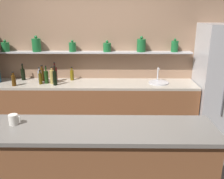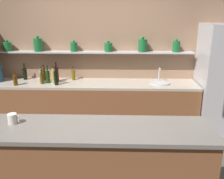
{
  "view_description": "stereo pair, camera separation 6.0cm",
  "coord_description": "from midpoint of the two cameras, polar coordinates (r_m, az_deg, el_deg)",
  "views": [
    {
      "loc": [
        0.28,
        -2.83,
        2.09
      ],
      "look_at": [
        0.25,
        0.29,
        1.1
      ],
      "focal_mm": 40.0,
      "sensor_mm": 36.0,
      "label": 1
    },
    {
      "loc": [
        0.34,
        -2.83,
        2.09
      ],
      "look_at": [
        0.25,
        0.29,
        1.1
      ],
      "focal_mm": 40.0,
      "sensor_mm": 36.0,
      "label": 2
    }
  ],
  "objects": [
    {
      "name": "bottle_spirit_0",
      "position": [
        4.3,
        -12.84,
        2.97
      ],
      "size": [
        0.07,
        0.07,
        0.29
      ],
      "color": "tan",
      "rests_on": "back_counter_unit"
    },
    {
      "name": "bottle_wine_3",
      "position": [
        4.34,
        -14.1,
        2.89
      ],
      "size": [
        0.07,
        0.07,
        0.3
      ],
      "color": "#193814",
      "rests_on": "back_counter_unit"
    },
    {
      "name": "bottle_wine_7",
      "position": [
        4.41,
        -12.19,
        3.49
      ],
      "size": [
        0.08,
        0.08,
        0.34
      ],
      "color": "#380C0C",
      "rests_on": "back_counter_unit"
    },
    {
      "name": "bottle_wine_2",
      "position": [
        4.68,
        -18.94,
        3.47
      ],
      "size": [
        0.07,
        0.07,
        0.29
      ],
      "color": "black",
      "rests_on": "back_counter_unit"
    },
    {
      "name": "island_counter",
      "position": [
        2.7,
        -5.51,
        -18.3
      ],
      "size": [
        2.53,
        0.61,
        1.02
      ],
      "color": "brown",
      "rests_on": "ground_plane"
    },
    {
      "name": "bottle_oil_8",
      "position": [
        4.32,
        -15.38,
        2.54
      ],
      "size": [
        0.06,
        0.06,
        0.24
      ],
      "color": "#47380A",
      "rests_on": "back_counter_unit"
    },
    {
      "name": "ground_plane",
      "position": [
        3.53,
        -3.86,
        -18.8
      ],
      "size": [
        12.0,
        12.0,
        0.0
      ],
      "primitive_type": "plane",
      "color": "#4C4742"
    },
    {
      "name": "bottle_spirit_1",
      "position": [
        4.39,
        -15.49,
        2.97
      ],
      "size": [
        0.07,
        0.07,
        0.27
      ],
      "color": "gray",
      "rests_on": "back_counter_unit"
    },
    {
      "name": "bottle_wine_5",
      "position": [
        4.19,
        -12.26,
        2.7
      ],
      "size": [
        0.07,
        0.07,
        0.33
      ],
      "color": "black",
      "rests_on": "back_counter_unit"
    },
    {
      "name": "coffee_mug",
      "position": [
        2.66,
        -21.19,
        -6.25
      ],
      "size": [
        0.11,
        0.09,
        0.1
      ],
      "color": "silver",
      "rests_on": "island_counter"
    },
    {
      "name": "sink_fixture",
      "position": [
        4.29,
        11.26,
        1.68
      ],
      "size": [
        0.33,
        0.33,
        0.25
      ],
      "color": "#B7B7BC",
      "rests_on": "back_counter_unit"
    },
    {
      "name": "bottle_spirit_9",
      "position": [
        4.5,
        -14.95,
        3.45
      ],
      "size": [
        0.06,
        0.06,
        0.28
      ],
      "color": "#4C2D0C",
      "rests_on": "back_counter_unit"
    },
    {
      "name": "bottle_spirit_4",
      "position": [
        4.36,
        -20.87,
        2.12
      ],
      "size": [
        0.07,
        0.07,
        0.24
      ],
      "color": "#4C2D0C",
      "rests_on": "back_counter_unit"
    },
    {
      "name": "bottle_oil_6",
      "position": [
        4.45,
        -8.46,
        3.36
      ],
      "size": [
        0.06,
        0.06,
        0.24
      ],
      "color": "brown",
      "rests_on": "back_counter_unit"
    },
    {
      "name": "back_counter_unit",
      "position": [
        4.41,
        -4.57,
        -4.21
      ],
      "size": [
        3.63,
        0.62,
        0.92
      ],
      "color": "brown",
      "rests_on": "ground_plane"
    },
    {
      "name": "back_wall_unit",
      "position": [
        4.51,
        -2.3,
        7.49
      ],
      "size": [
        5.2,
        0.28,
        2.6
      ],
      "color": "#937056",
      "rests_on": "ground_plane"
    }
  ]
}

